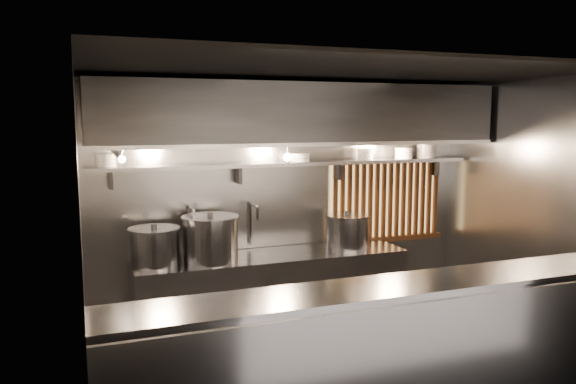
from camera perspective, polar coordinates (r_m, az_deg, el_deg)
floor at (r=5.61m, az=5.43°, el=-17.70°), size 4.50×4.50×0.00m
ceiling at (r=5.09m, az=5.84°, el=12.14°), size 4.50×4.50×0.00m
wall_back at (r=6.53m, az=-0.17°, el=-1.17°), size 4.50×0.00×4.50m
wall_left at (r=4.66m, az=-20.20°, el=-5.18°), size 0.00×3.00×3.00m
wall_right at (r=6.47m, az=23.84°, el=-1.89°), size 0.00×3.00×3.00m
serving_counter at (r=4.61m, az=10.94°, el=-15.88°), size 4.50×0.56×1.13m
cooking_bench at (r=6.31m, az=-1.57°, el=-10.35°), size 3.00×0.70×0.90m
bowl_shelf at (r=6.31m, az=0.40°, el=2.92°), size 4.40×0.34×0.04m
exhaust_hood at (r=6.08m, az=1.16°, el=7.88°), size 4.40×0.81×0.65m
wood_screen at (r=7.04m, az=9.94°, el=-0.81°), size 1.56×0.09×1.04m
faucet_left at (r=6.12m, az=-9.89°, el=-2.76°), size 0.04×0.30×0.50m
faucet_right at (r=6.28m, az=-3.60°, el=-2.40°), size 0.04×0.30×0.50m
heat_lamp at (r=5.42m, az=-16.86°, el=3.82°), size 0.25×0.35×0.20m
pendant_bulb at (r=6.15m, az=-0.07°, el=3.57°), size 0.09×0.09×0.19m
stock_pot_left at (r=5.84m, az=-13.40°, el=-5.43°), size 0.67×0.67×0.43m
stock_pot_mid at (r=5.91m, az=-7.88°, el=-4.71°), size 0.71×0.71×0.52m
stock_pot_right at (r=6.49m, az=6.06°, el=-3.98°), size 0.68×0.68×0.43m
bowl_stack_0 at (r=5.89m, az=-17.98°, el=3.06°), size 0.20×0.20×0.13m
bowl_stack_1 at (r=6.34m, az=1.20°, el=3.54°), size 0.23×0.23×0.09m
bowl_stack_2 at (r=6.69m, az=7.86°, el=3.85°), size 0.20×0.20×0.13m
bowl_stack_3 at (r=6.95m, az=11.66°, el=3.90°), size 0.22×0.22×0.13m
bowl_stack_4 at (r=7.12m, az=13.86°, el=4.07°), size 0.24×0.24×0.17m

